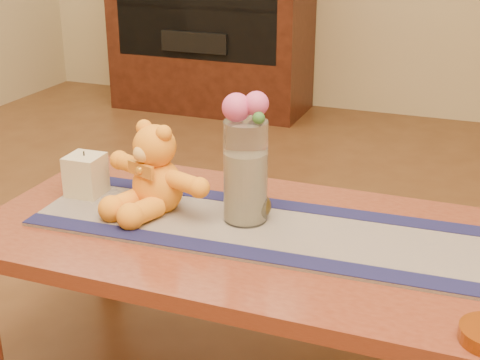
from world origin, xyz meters
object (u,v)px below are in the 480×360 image
at_px(glass_vase, 246,172).
at_px(bronze_ball, 258,206).
at_px(teddy_bear, 157,168).
at_px(pillar_candle, 86,175).

height_order(glass_vase, bronze_ball, glass_vase).
distance_m(teddy_bear, pillar_candle, 0.24).
bearing_deg(bronze_ball, glass_vase, -146.65).
bearing_deg(pillar_candle, glass_vase, -0.09).
xyz_separation_m(glass_vase, bronze_ball, (0.03, 0.02, -0.10)).
distance_m(teddy_bear, glass_vase, 0.24).
bearing_deg(glass_vase, bronze_ball, 33.35).
bearing_deg(teddy_bear, glass_vase, 22.70).
height_order(pillar_candle, glass_vase, glass_vase).
bearing_deg(pillar_candle, bronze_ball, 1.96).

